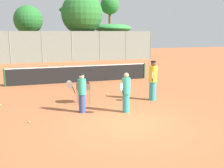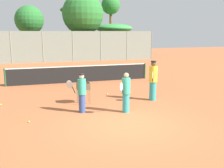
% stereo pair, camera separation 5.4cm
% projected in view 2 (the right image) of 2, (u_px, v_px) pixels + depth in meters
% --- Properties ---
extents(ground_plane, '(80.00, 80.00, 0.00)m').
position_uv_depth(ground_plane, '(128.00, 125.00, 9.11)').
color(ground_plane, '#B26038').
extents(tennis_net, '(9.16, 0.10, 1.07)m').
position_uv_depth(tennis_net, '(81.00, 74.00, 16.84)').
color(tennis_net, '#26592D').
rests_on(tennis_net, ground_plane).
extents(back_fence, '(22.32, 0.08, 3.29)m').
position_uv_depth(back_fence, '(58.00, 47.00, 28.17)').
color(back_fence, gray).
rests_on(back_fence, ground_plane).
extents(tree_0, '(3.53, 3.53, 6.42)m').
position_uv_depth(tree_0, '(29.00, 20.00, 32.33)').
color(tree_0, brown).
rests_on(tree_0, ground_plane).
extents(tree_1, '(2.48, 2.48, 7.98)m').
position_uv_depth(tree_1, '(111.00, 6.00, 34.86)').
color(tree_1, brown).
rests_on(tree_1, ground_plane).
extents(tree_2, '(4.81, 4.81, 7.67)m').
position_uv_depth(tree_2, '(83.00, 14.00, 30.45)').
color(tree_2, brown).
rests_on(tree_2, ground_plane).
extents(tree_3, '(4.80, 4.80, 4.26)m').
position_uv_depth(tree_3, '(114.00, 29.00, 34.09)').
color(tree_3, brown).
rests_on(tree_3, ground_plane).
extents(tree_4, '(4.42, 4.42, 6.43)m').
position_uv_depth(tree_4, '(78.00, 12.00, 32.50)').
color(tree_4, brown).
rests_on(tree_4, ground_plane).
extents(player_white_outfit, '(0.58, 0.86, 1.87)m').
position_uv_depth(player_white_outfit, '(153.00, 80.00, 12.27)').
color(player_white_outfit, teal).
rests_on(player_white_outfit, ground_plane).
extents(player_red_cap, '(0.65, 0.72, 1.61)m').
position_uv_depth(player_red_cap, '(126.00, 92.00, 10.40)').
color(player_red_cap, teal).
rests_on(player_red_cap, ground_plane).
extents(player_yellow_shirt, '(0.78, 0.55, 1.58)m').
position_uv_depth(player_yellow_shirt, '(82.00, 92.00, 10.40)').
color(player_yellow_shirt, '#334C8C').
rests_on(player_yellow_shirt, ground_plane).
extents(ball_cart, '(0.56, 0.41, 0.95)m').
position_uv_depth(ball_cart, '(83.00, 88.00, 11.75)').
color(ball_cart, brown).
rests_on(ball_cart, ground_plane).
extents(tennis_ball_0, '(0.07, 0.07, 0.07)m').
position_uv_depth(tennis_ball_0, '(1.00, 105.00, 11.55)').
color(tennis_ball_0, '#D1E54C').
rests_on(tennis_ball_0, ground_plane).
extents(tennis_ball_1, '(0.07, 0.07, 0.07)m').
position_uv_depth(tennis_ball_1, '(29.00, 122.00, 9.35)').
color(tennis_ball_1, '#D1E54C').
rests_on(tennis_ball_1, ground_plane).
extents(tennis_ball_2, '(0.07, 0.07, 0.07)m').
position_uv_depth(tennis_ball_2, '(151.00, 98.00, 12.69)').
color(tennis_ball_2, '#D1E54C').
rests_on(tennis_ball_2, ground_plane).
extents(tennis_ball_3, '(0.07, 0.07, 0.07)m').
position_uv_depth(tennis_ball_3, '(83.00, 85.00, 15.74)').
color(tennis_ball_3, '#D1E54C').
rests_on(tennis_ball_3, ground_plane).
extents(tennis_ball_4, '(0.07, 0.07, 0.07)m').
position_uv_depth(tennis_ball_4, '(134.00, 79.00, 17.69)').
color(tennis_ball_4, '#D1E54C').
rests_on(tennis_ball_4, ground_plane).
extents(tennis_ball_5, '(0.07, 0.07, 0.07)m').
position_uv_depth(tennis_ball_5, '(108.00, 94.00, 13.53)').
color(tennis_ball_5, '#D1E54C').
rests_on(tennis_ball_5, ground_plane).
extents(tennis_ball_6, '(0.07, 0.07, 0.07)m').
position_uv_depth(tennis_ball_6, '(84.00, 84.00, 16.20)').
color(tennis_ball_6, '#D1E54C').
rests_on(tennis_ball_6, ground_plane).
extents(tennis_ball_7, '(0.07, 0.07, 0.07)m').
position_uv_depth(tennis_ball_7, '(146.00, 99.00, 12.53)').
color(tennis_ball_7, '#D1E54C').
rests_on(tennis_ball_7, ground_plane).
extents(parked_car, '(4.20, 1.70, 1.60)m').
position_uv_depth(parked_car, '(104.00, 52.00, 33.70)').
color(parked_car, '#232328').
rests_on(parked_car, ground_plane).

